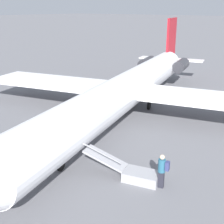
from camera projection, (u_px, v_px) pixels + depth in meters
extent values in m
plane|color=slate|center=(123.00, 118.00, 24.72)|extent=(600.00, 600.00, 0.00)
cylinder|color=white|center=(124.00, 92.00, 24.05)|extent=(27.89, 10.18, 2.73)
cone|color=white|center=(171.00, 61.00, 37.83)|extent=(4.13, 3.52, 2.67)
cube|color=red|center=(172.00, 37.00, 36.30)|extent=(3.74, 1.23, 4.36)
cube|color=white|center=(171.00, 59.00, 37.46)|extent=(3.62, 7.79, 0.14)
cube|color=white|center=(224.00, 100.00, 22.58)|extent=(7.38, 12.58, 0.27)
cube|color=white|center=(54.00, 82.00, 28.09)|extent=(7.38, 12.58, 0.27)
cylinder|color=#2D2D33|center=(181.00, 65.00, 33.80)|extent=(3.48, 2.06, 1.23)
cylinder|color=#2D2D33|center=(147.00, 63.00, 35.24)|extent=(3.48, 2.06, 1.23)
cylinder|color=black|center=(61.00, 165.00, 16.65)|extent=(0.70, 0.34, 0.67)
cylinder|color=#2D2D33|center=(60.00, 157.00, 16.51)|extent=(0.12, 0.12, 0.21)
cylinder|color=black|center=(149.00, 106.00, 26.60)|extent=(0.70, 0.34, 0.67)
cylinder|color=#2D2D33|center=(149.00, 101.00, 26.46)|extent=(0.12, 0.12, 0.21)
cylinder|color=black|center=(122.00, 102.00, 27.53)|extent=(0.70, 0.34, 0.67)
cylinder|color=#2D2D33|center=(122.00, 98.00, 27.38)|extent=(0.12, 0.12, 0.21)
cube|color=#99999E|center=(141.00, 176.00, 15.66)|extent=(1.54, 2.03, 0.50)
cube|color=#99999E|center=(105.00, 158.00, 16.22)|extent=(1.47, 2.40, 0.84)
cube|color=#99999E|center=(101.00, 153.00, 15.67)|extent=(0.65, 2.15, 0.78)
cube|color=#23232D|center=(161.00, 179.00, 15.07)|extent=(0.27, 0.32, 0.85)
cylinder|color=#265972|center=(162.00, 166.00, 14.83)|extent=(0.36, 0.36, 0.65)
sphere|color=beige|center=(162.00, 157.00, 14.68)|extent=(0.24, 0.24, 0.24)
cube|color=navy|center=(167.00, 166.00, 14.71)|extent=(0.32, 0.25, 0.44)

